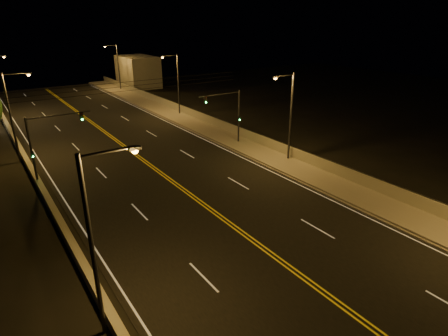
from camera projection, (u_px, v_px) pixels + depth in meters
road at (190, 194)px, 30.16m from camera, size 18.00×120.00×0.02m
sidewalk at (288, 165)px, 35.76m from camera, size 3.60×120.00×0.30m
curb at (273, 170)px, 34.81m from camera, size 0.14×120.00×0.15m
parapet_wall at (301, 155)px, 36.38m from camera, size 0.30×120.00×1.00m
jersey_barrier at (61, 226)px, 24.91m from camera, size 0.45×120.00×0.74m
distant_building_right at (138, 72)px, 76.23m from camera, size 6.00×10.00×6.06m
parapet_rail at (301, 150)px, 36.18m from camera, size 0.06×120.00×0.06m
lane_markings at (190, 194)px, 30.10m from camera, size 17.32×116.00×0.00m
streetlight_1 at (289, 112)px, 35.15m from camera, size 2.55×0.28×8.60m
streetlight_2 at (176, 81)px, 52.55m from camera, size 2.55×0.28×8.60m
streetlight_3 at (117, 64)px, 71.18m from camera, size 2.55×0.28×8.60m
streetlight_4 at (98, 235)px, 15.25m from camera, size 2.55×0.28×8.60m
streetlight_5 at (13, 112)px, 35.23m from camera, size 2.55×0.28×8.60m
traffic_signal_right at (231, 112)px, 40.31m from camera, size 5.11×0.31×6.05m
traffic_signal_left at (44, 142)px, 30.48m from camera, size 5.11×0.31×6.05m
overhead_wires at (136, 85)px, 34.67m from camera, size 22.00×0.03×0.83m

